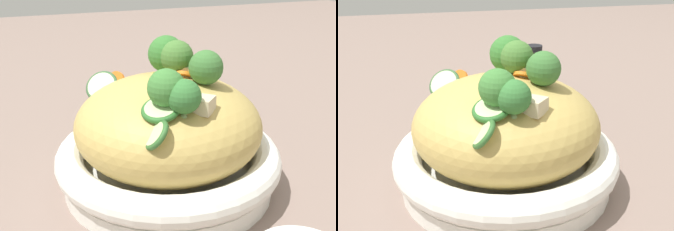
# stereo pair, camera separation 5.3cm
# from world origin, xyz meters

# --- Properties ---
(ground_plane) EXTENTS (3.00, 3.00, 0.00)m
(ground_plane) POSITION_xyz_m (0.00, 0.00, 0.00)
(ground_plane) COLOR #7F6B61
(serving_bowl) EXTENTS (0.30, 0.30, 0.06)m
(serving_bowl) POSITION_xyz_m (0.00, 0.00, 0.03)
(serving_bowl) COLOR white
(serving_bowl) RESTS_ON ground_plane
(noodle_heap) EXTENTS (0.24, 0.24, 0.13)m
(noodle_heap) POSITION_xyz_m (-0.00, 0.00, 0.09)
(noodle_heap) COLOR tan
(noodle_heap) RESTS_ON serving_bowl
(broccoli_florets) EXTENTS (0.12, 0.18, 0.07)m
(broccoli_florets) POSITION_xyz_m (-0.01, 0.01, 0.16)
(broccoli_florets) COLOR #9AAF74
(broccoli_florets) RESTS_ON serving_bowl
(carrot_coins) EXTENTS (0.12, 0.11, 0.04)m
(carrot_coins) POSITION_xyz_m (-0.01, -0.03, 0.14)
(carrot_coins) COLOR orange
(carrot_coins) RESTS_ON serving_bowl
(zucchini_slices) EXTENTS (0.10, 0.21, 0.04)m
(zucchini_slices) POSITION_xyz_m (0.05, 0.02, 0.13)
(zucchini_slices) COLOR beige
(zucchini_slices) RESTS_ON serving_bowl
(chicken_chunks) EXTENTS (0.07, 0.16, 0.03)m
(chicken_chunks) POSITION_xyz_m (-0.03, -0.01, 0.14)
(chicken_chunks) COLOR beige
(chicken_chunks) RESTS_ON serving_bowl
(soy_sauce_bottle) EXTENTS (0.05, 0.05, 0.13)m
(soy_sauce_bottle) POSITION_xyz_m (-0.11, -0.23, 0.06)
(soy_sauce_bottle) COLOR black
(soy_sauce_bottle) RESTS_ON ground_plane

